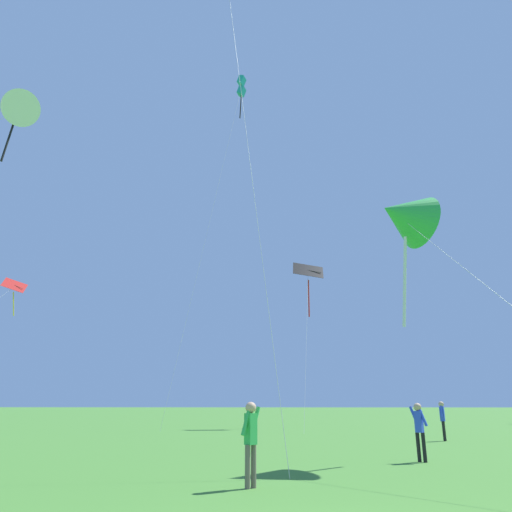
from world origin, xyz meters
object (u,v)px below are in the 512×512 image
object	(u,v)px
kite_white_distant	(17,106)
person_foreground_watcher	(443,417)
kite_green_small	(403,216)
kite_red_high	(11,292)
kite_teal_box	(241,88)
person_near_tree	(251,435)
person_in_red_shirt	(419,426)
kite_black_large	(308,280)

from	to	relation	value
kite_white_distant	person_foreground_watcher	xyz separation A→B (m)	(19.36, 3.11, -14.19)
kite_green_small	person_foreground_watcher	xyz separation A→B (m)	(2.86, 7.62, -6.30)
kite_red_high	kite_teal_box	distance (m)	25.29
kite_teal_box	person_foreground_watcher	distance (m)	32.05
kite_white_distant	person_near_tree	distance (m)	20.70
person_near_tree	kite_white_distant	bearing A→B (deg)	142.59
person_foreground_watcher	person_near_tree	bearing A→B (deg)	-121.17
kite_red_high	person_near_tree	distance (m)	32.12
kite_green_small	person_in_red_shirt	bearing A→B (deg)	-133.81
kite_green_small	person_near_tree	xyz separation A→B (m)	(-4.55, -4.63, -6.34)
kite_green_small	person_in_red_shirt	world-z (taller)	kite_green_small
person_near_tree	kite_green_small	bearing A→B (deg)	45.49
kite_green_small	kite_white_distant	bearing A→B (deg)	164.72
person_in_red_shirt	kite_green_small	bearing A→B (deg)	46.19
kite_red_high	kite_teal_box	xyz separation A→B (m)	(16.98, 1.95, 18.64)
person_in_red_shirt	person_foreground_watcher	world-z (taller)	person_foreground_watcher
kite_black_large	kite_white_distant	distance (m)	21.84
kite_teal_box	person_near_tree	distance (m)	37.61
kite_black_large	kite_green_small	bearing A→B (deg)	-84.21
kite_white_distant	person_foreground_watcher	bearing A→B (deg)	9.12
person_foreground_watcher	kite_red_high	bearing A→B (deg)	156.90
kite_white_distant	kite_teal_box	bearing A→B (deg)	61.11
kite_teal_box	kite_white_distant	distance (m)	23.04
kite_green_small	kite_black_large	size ratio (longest dim) A/B	0.82
kite_white_distant	kite_green_small	bearing A→B (deg)	-15.28
person_in_red_shirt	kite_black_large	bearing A→B (deg)	95.24
person_in_red_shirt	person_near_tree	bearing A→B (deg)	-134.54
kite_green_small	person_foreground_watcher	distance (m)	10.29
person_near_tree	person_in_red_shirt	world-z (taller)	person_near_tree
kite_red_high	kite_black_large	size ratio (longest dim) A/B	1.03
kite_red_high	person_in_red_shirt	xyz separation A→B (m)	(24.12, -19.39, -8.62)
person_in_red_shirt	kite_white_distant	bearing A→B (deg)	163.96
kite_teal_box	person_near_tree	bearing A→B (deg)	-83.87
kite_black_large	person_foreground_watcher	bearing A→B (deg)	-68.66
kite_red_high	kite_black_large	bearing A→B (deg)	2.47
kite_black_large	kite_white_distant	size ratio (longest dim) A/B	0.73
person_foreground_watcher	kite_white_distant	bearing A→B (deg)	-170.88
kite_black_large	person_near_tree	xyz separation A→B (m)	(-2.51, -24.79, -9.43)
kite_teal_box	kite_white_distant	size ratio (longest dim) A/B	1.80
kite_red_high	person_near_tree	size ratio (longest dim) A/B	7.86
kite_green_small	kite_teal_box	xyz separation A→B (m)	(-7.32, 21.15, 20.91)
person_near_tree	person_foreground_watcher	xyz separation A→B (m)	(7.41, 12.25, 0.03)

